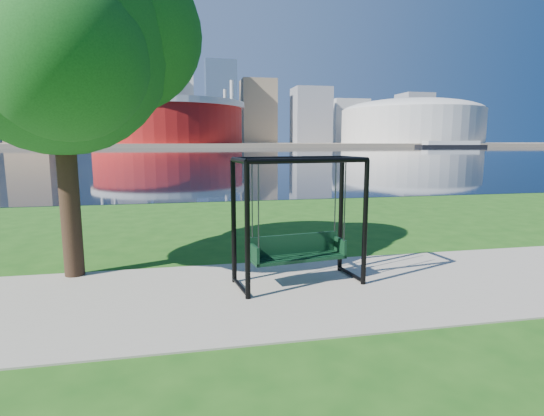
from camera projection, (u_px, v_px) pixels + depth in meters
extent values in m
plane|color=#1E5114|center=(268.00, 285.00, 8.44)|extent=(900.00, 900.00, 0.00)
cube|color=#9E937F|center=(273.00, 292.00, 7.95)|extent=(120.00, 4.00, 0.03)
cube|color=black|center=(191.00, 153.00, 107.19)|extent=(900.00, 180.00, 0.02)
cube|color=#937F60|center=(187.00, 144.00, 304.55)|extent=(900.00, 228.00, 2.00)
cylinder|color=maroon|center=(169.00, 123.00, 231.98)|extent=(80.00, 80.00, 22.00)
cylinder|color=silver|center=(168.00, 105.00, 230.52)|extent=(83.00, 83.00, 3.00)
cylinder|color=silver|center=(225.00, 116.00, 256.08)|extent=(2.00, 2.00, 32.00)
cylinder|color=silver|center=(111.00, 115.00, 243.13)|extent=(2.00, 2.00, 32.00)
cylinder|color=silver|center=(97.00, 110.00, 206.34)|extent=(2.00, 2.00, 32.00)
cylinder|color=silver|center=(232.00, 112.00, 219.29)|extent=(2.00, 2.00, 32.00)
cylinder|color=beige|center=(411.00, 127.00, 260.68)|extent=(84.00, 84.00, 20.00)
ellipsoid|color=beige|center=(411.00, 112.00, 259.29)|extent=(84.00, 84.00, 15.12)
cube|color=#998466|center=(27.00, 74.00, 272.10)|extent=(26.00, 26.00, 88.00)
cube|color=slate|center=(85.00, 76.00, 301.67)|extent=(30.00, 24.00, 95.00)
cube|color=gray|center=(126.00, 90.00, 289.99)|extent=(24.00, 24.00, 72.00)
cube|color=silver|center=(172.00, 90.00, 324.32)|extent=(32.00, 28.00, 80.00)
cube|color=slate|center=(221.00, 103.00, 308.71)|extent=(22.00, 22.00, 58.00)
cube|color=#998466|center=(258.00, 112.00, 329.91)|extent=(26.00, 26.00, 48.00)
cube|color=gray|center=(311.00, 116.00, 328.56)|extent=(28.00, 24.00, 42.00)
cube|color=silver|center=(348.00, 121.00, 361.10)|extent=(30.00, 26.00, 36.00)
cube|color=gray|center=(413.00, 118.00, 351.27)|extent=(24.00, 24.00, 40.00)
cube|color=#998466|center=(446.00, 124.00, 374.29)|extent=(26.00, 26.00, 32.00)
cylinder|color=black|center=(247.00, 233.00, 7.42)|extent=(0.11, 0.11, 2.48)
cylinder|color=black|center=(365.00, 224.00, 8.20)|extent=(0.11, 0.11, 2.48)
cylinder|color=black|center=(234.00, 223.00, 8.32)|extent=(0.11, 0.11, 2.48)
cylinder|color=black|center=(341.00, 216.00, 9.10)|extent=(0.11, 0.11, 2.48)
cylinder|color=black|center=(310.00, 161.00, 7.62)|extent=(2.36, 0.42, 0.10)
cylinder|color=black|center=(290.00, 159.00, 8.52)|extent=(2.36, 0.42, 0.10)
cylinder|color=black|center=(239.00, 160.00, 7.68)|extent=(0.23, 0.97, 0.10)
cylinder|color=black|center=(241.00, 287.00, 8.05)|extent=(0.21, 0.97, 0.08)
cylinder|color=black|center=(354.00, 159.00, 8.46)|extent=(0.23, 0.97, 0.10)
cylinder|color=black|center=(351.00, 274.00, 8.83)|extent=(0.21, 0.97, 0.08)
cube|color=black|center=(299.00, 258.00, 8.37)|extent=(1.93, 0.74, 0.06)
cube|color=black|center=(295.00, 244.00, 8.53)|extent=(1.87, 0.31, 0.41)
cube|color=black|center=(254.00, 255.00, 8.04)|extent=(0.12, 0.49, 0.37)
cube|color=black|center=(340.00, 247.00, 8.64)|extent=(0.12, 0.49, 0.37)
cylinder|color=#36363B|center=(258.00, 207.00, 7.72)|extent=(0.03, 0.03, 1.56)
cylinder|color=#36363B|center=(345.00, 202.00, 8.30)|extent=(0.03, 0.03, 1.56)
cylinder|color=#36363B|center=(252.00, 204.00, 8.09)|extent=(0.03, 0.03, 1.56)
cylinder|color=#36363B|center=(335.00, 200.00, 8.67)|extent=(0.03, 0.03, 1.56)
cylinder|color=black|center=(68.00, 182.00, 8.65)|extent=(0.40, 0.40, 3.98)
sphere|color=#164B16|center=(58.00, 43.00, 8.23)|extent=(4.34, 4.34, 4.34)
sphere|color=#164B16|center=(124.00, 34.00, 8.93)|extent=(3.26, 3.26, 3.26)
sphere|color=#164B16|center=(66.00, 58.00, 7.41)|extent=(2.90, 2.90, 2.90)
sphere|color=#164B16|center=(43.00, 18.00, 9.07)|extent=(3.08, 3.08, 3.08)
cube|color=black|center=(451.00, 146.00, 210.95)|extent=(34.18, 12.12, 1.34)
cube|color=silver|center=(451.00, 143.00, 210.69)|extent=(27.35, 9.81, 2.01)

